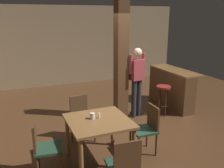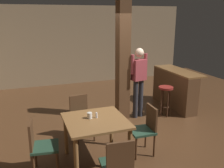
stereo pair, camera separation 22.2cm
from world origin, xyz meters
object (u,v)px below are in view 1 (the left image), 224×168
at_px(bar_counter, 171,88).
at_px(dining_table, 99,127).
at_px(chair_west, 43,146).
at_px(chair_south, 124,164).
at_px(chair_east, 147,127).
at_px(salt_shaker, 99,116).
at_px(bar_stool_near, 163,93).
at_px(standing_person, 137,78).
at_px(chair_north, 81,116).
at_px(napkin_cup, 92,116).

bearing_deg(bar_counter, dining_table, -146.23).
distance_m(dining_table, chair_west, 0.93).
bearing_deg(chair_south, chair_east, 45.36).
distance_m(chair_west, salt_shaker, 1.01).
bearing_deg(bar_counter, bar_stool_near, -139.46).
bearing_deg(dining_table, chair_east, -2.60).
bearing_deg(bar_stool_near, chair_east, -132.46).
relative_size(standing_person, bar_counter, 1.04).
relative_size(chair_north, bar_stool_near, 1.17).
bearing_deg(dining_table, chair_west, -179.49).
xyz_separation_m(chair_east, salt_shaker, (-0.88, 0.11, 0.32)).
xyz_separation_m(chair_east, standing_person, (0.62, 1.58, 0.50)).
height_order(dining_table, chair_south, chair_south).
xyz_separation_m(chair_east, napkin_cup, (-1.00, 0.13, 0.32)).
xyz_separation_m(dining_table, napkin_cup, (-0.08, 0.08, 0.17)).
height_order(chair_east, bar_stool_near, chair_east).
bearing_deg(napkin_cup, chair_west, -173.70).
relative_size(chair_west, chair_north, 1.00).
relative_size(chair_south, chair_east, 1.00).
bearing_deg(standing_person, bar_counter, 14.68).
height_order(chair_north, bar_counter, bar_counter).
height_order(dining_table, chair_west, chair_west).
relative_size(chair_east, bar_stool_near, 1.17).
distance_m(chair_east, napkin_cup, 1.06).
bearing_deg(dining_table, chair_south, -88.09).
xyz_separation_m(chair_south, bar_stool_near, (2.18, 2.31, 0.07)).
relative_size(chair_east, chair_north, 1.00).
distance_m(dining_table, bar_stool_near, 2.60).
bearing_deg(bar_counter, salt_shaker, -146.83).
xyz_separation_m(bar_counter, bar_stool_near, (-0.59, -0.51, 0.05)).
xyz_separation_m(chair_east, bar_counter, (1.88, 1.91, 0.01)).
bearing_deg(chair_south, salt_shaker, 89.70).
distance_m(chair_south, napkin_cup, 1.08).
height_order(chair_south, chair_north, same).
height_order(standing_person, bar_counter, standing_person).
bearing_deg(napkin_cup, dining_table, -47.37).
bearing_deg(chair_east, chair_north, 134.87).
distance_m(standing_person, bar_counter, 1.39).
xyz_separation_m(chair_west, chair_north, (0.88, 0.93, 0.00)).
bearing_deg(salt_shaker, chair_east, -6.99).
bearing_deg(chair_north, salt_shaker, -84.80).
height_order(chair_east, chair_north, same).
xyz_separation_m(dining_table, standing_person, (1.54, 1.54, 0.34)).
bearing_deg(bar_stool_near, bar_counter, 40.54).
bearing_deg(chair_east, napkin_cup, 172.76).
height_order(standing_person, bar_stool_near, standing_person).
bearing_deg(chair_east, salt_shaker, 173.01).
bearing_deg(chair_west, chair_south, -44.38).
relative_size(bar_counter, bar_stool_near, 2.16).
bearing_deg(chair_south, dining_table, 91.91).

